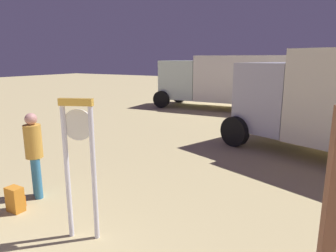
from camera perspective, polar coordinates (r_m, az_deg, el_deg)
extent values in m
cylinder|color=white|center=(4.60, -18.37, -8.48)|extent=(0.07, 0.07, 1.96)
cylinder|color=white|center=(4.45, -13.73, -8.91)|extent=(0.07, 0.07, 1.96)
cube|color=gold|center=(4.27, -16.92, 4.32)|extent=(0.47, 0.26, 0.10)
cylinder|color=white|center=(4.35, -16.50, 0.22)|extent=(0.42, 0.21, 0.44)
cube|color=black|center=(4.37, -16.37, 0.29)|extent=(0.10, 0.05, 0.06)
cube|color=black|center=(4.37, -16.37, 0.29)|extent=(0.15, 0.07, 0.09)
cube|color=brown|center=(2.80, 27.49, -20.16)|extent=(0.13, 0.13, 2.26)
cylinder|color=teal|center=(6.25, -23.29, -9.05)|extent=(0.15, 0.15, 0.78)
cylinder|color=teal|center=(6.39, -23.54, -8.59)|extent=(0.15, 0.15, 0.78)
cylinder|color=gold|center=(6.11, -23.98, -2.64)|extent=(0.31, 0.31, 0.62)
sphere|color=tan|center=(6.02, -24.33, 1.21)|extent=(0.22, 0.22, 0.22)
cube|color=orange|center=(5.97, -26.77, -12.18)|extent=(0.28, 0.19, 0.44)
cube|color=orange|center=(6.05, -25.78, -12.43)|extent=(0.20, 0.04, 0.19)
cube|color=#B2B4C9|center=(9.78, 19.65, 5.19)|extent=(2.25, 2.59, 2.02)
cube|color=black|center=(10.18, 15.84, 7.98)|extent=(0.65, 1.74, 0.89)
cylinder|color=black|center=(11.23, 19.72, 0.82)|extent=(0.93, 0.54, 0.90)
cylinder|color=black|center=(9.33, 12.39, -0.99)|extent=(0.93, 0.54, 0.90)
cube|color=white|center=(15.95, 13.58, 8.60)|extent=(4.47, 2.52, 2.29)
cube|color=silver|center=(16.99, 2.83, 8.72)|extent=(2.13, 2.26, 2.04)
cube|color=black|center=(17.41, -0.23, 10.17)|extent=(0.14, 1.80, 0.90)
cylinder|color=black|center=(18.43, 2.12, 5.84)|extent=(0.91, 0.31, 0.90)
cylinder|color=black|center=(16.39, -1.24, 5.02)|extent=(0.91, 0.31, 0.90)
cylinder|color=black|center=(17.06, 16.16, 4.82)|extent=(0.91, 0.31, 0.90)
cylinder|color=black|center=(14.83, 14.47, 3.83)|extent=(0.91, 0.31, 0.90)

